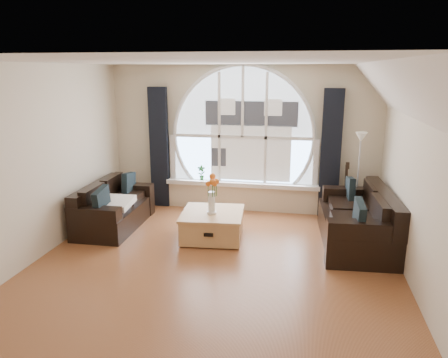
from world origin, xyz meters
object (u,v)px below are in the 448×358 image
(sofa_left, at_px, (114,204))
(coffee_chest, at_px, (212,224))
(potted_plant, at_px, (201,173))
(floor_lamp, at_px, (358,179))
(guitar, at_px, (345,190))
(sofa_right, at_px, (356,219))
(vase_flowers, at_px, (211,189))

(sofa_left, bearing_deg, coffee_chest, -6.98)
(coffee_chest, distance_m, potted_plant, 1.64)
(floor_lamp, bearing_deg, guitar, 128.07)
(coffee_chest, distance_m, guitar, 2.53)
(potted_plant, bearing_deg, sofa_right, -25.24)
(sofa_left, height_order, sofa_right, sofa_right)
(vase_flowers, height_order, floor_lamp, floor_lamp)
(coffee_chest, xyz_separation_m, floor_lamp, (2.30, 1.12, 0.57))
(vase_flowers, height_order, guitar, vase_flowers)
(guitar, xyz_separation_m, potted_plant, (-2.66, 0.13, 0.16))
(guitar, bearing_deg, sofa_right, -88.88)
(sofa_left, relative_size, coffee_chest, 1.73)
(sofa_left, xyz_separation_m, guitar, (3.87, 1.16, 0.13))
(vase_flowers, xyz_separation_m, guitar, (2.12, 1.39, -0.29))
(sofa_right, relative_size, guitar, 1.82)
(coffee_chest, xyz_separation_m, guitar, (2.12, 1.34, 0.30))
(guitar, bearing_deg, vase_flowers, -149.67)
(coffee_chest, distance_m, vase_flowers, 0.59)
(coffee_chest, bearing_deg, floor_lamp, 20.94)
(sofa_left, relative_size, potted_plant, 5.81)
(sofa_right, relative_size, vase_flowers, 2.76)
(sofa_left, distance_m, vase_flowers, 1.81)
(coffee_chest, height_order, guitar, guitar)
(sofa_left, xyz_separation_m, coffee_chest, (1.75, -0.18, -0.17))
(sofa_left, xyz_separation_m, potted_plant, (1.20, 1.29, 0.29))
(vase_flowers, distance_m, potted_plant, 1.63)
(vase_flowers, bearing_deg, guitar, 33.28)
(floor_lamp, xyz_separation_m, potted_plant, (-2.84, 0.35, -0.11))
(sofa_left, height_order, potted_plant, potted_plant)
(coffee_chest, relative_size, vase_flowers, 1.37)
(sofa_right, bearing_deg, coffee_chest, -178.85)
(coffee_chest, xyz_separation_m, potted_plant, (-0.54, 1.48, 0.46))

